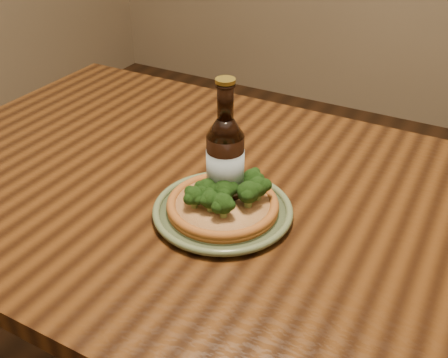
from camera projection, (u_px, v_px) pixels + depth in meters
The scene contains 4 objects.
table at pixel (255, 238), 1.08m from camera, with size 1.60×0.90×0.75m.
plate at pixel (223, 211), 0.99m from camera, with size 0.27×0.27×0.02m.
pizza at pixel (224, 202), 0.98m from camera, with size 0.21×0.21×0.07m.
beer_bottle at pixel (225, 162), 0.97m from camera, with size 0.07×0.07×0.26m.
Camera 1 is at (0.35, -0.68, 1.34)m, focal length 42.00 mm.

